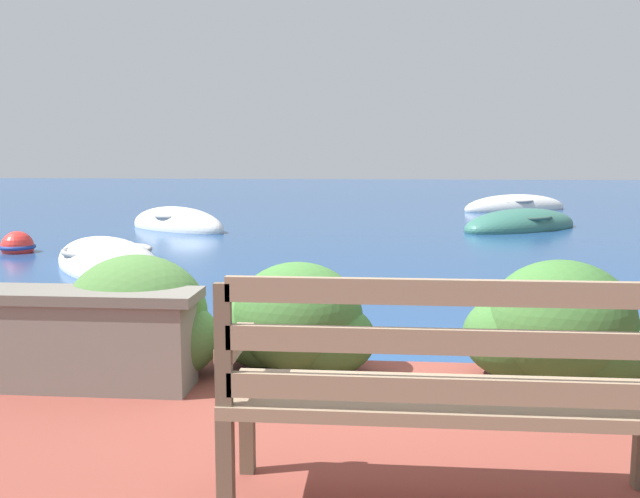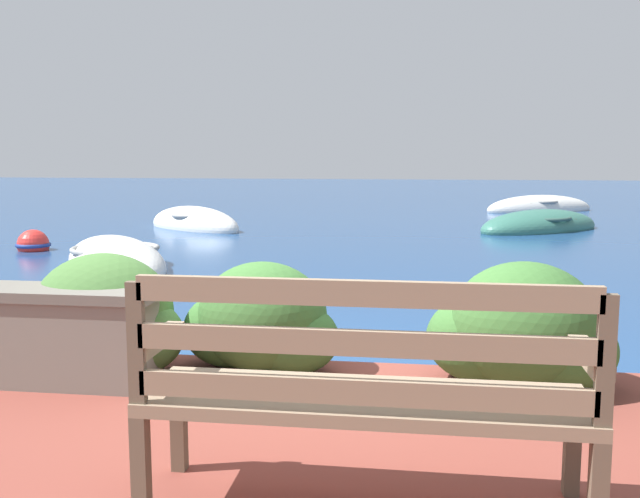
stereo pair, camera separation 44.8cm
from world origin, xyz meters
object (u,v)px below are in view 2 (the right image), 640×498
object	(u,v)px
rowboat_outer	(539,209)
rowboat_far	(540,227)
rowboat_nearest	(116,262)
park_bench	(363,389)
mooring_buoy	(33,245)
rowboat_mid	(194,226)

from	to	relation	value
rowboat_outer	rowboat_far	bearing A→B (deg)	55.30
rowboat_outer	rowboat_nearest	bearing A→B (deg)	29.47
rowboat_nearest	rowboat_far	xyz separation A→B (m)	(6.69, 5.72, 0.00)
park_bench	rowboat_nearest	bearing A→B (deg)	128.04
mooring_buoy	rowboat_nearest	bearing A→B (deg)	-34.37
rowboat_nearest	rowboat_outer	bearing A→B (deg)	-68.47
rowboat_nearest	rowboat_mid	distance (m)	5.05
rowboat_outer	mooring_buoy	xyz separation A→B (m)	(-9.53, -9.41, 0.02)
rowboat_far	rowboat_mid	bearing A→B (deg)	145.77
rowboat_nearest	rowboat_outer	distance (m)	13.14
rowboat_far	rowboat_outer	bearing A→B (deg)	41.33
rowboat_far	rowboat_outer	xyz separation A→B (m)	(0.79, 5.08, 0.00)
rowboat_mid	mooring_buoy	xyz separation A→B (m)	(-1.56, -3.62, 0.02)
rowboat_outer	mooring_buoy	world-z (taller)	rowboat_outer
park_bench	rowboat_far	world-z (taller)	park_bench
rowboat_mid	rowboat_outer	bearing A→B (deg)	71.05
park_bench	mooring_buoy	distance (m)	10.29
rowboat_nearest	mooring_buoy	size ratio (longest dim) A/B	6.01
mooring_buoy	rowboat_far	bearing A→B (deg)	26.32
rowboat_nearest	rowboat_mid	bearing A→B (deg)	-28.25
rowboat_far	park_bench	bearing A→B (deg)	-141.65
rowboat_nearest	rowboat_mid	xyz separation A→B (m)	(-0.49, 5.02, 0.01)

